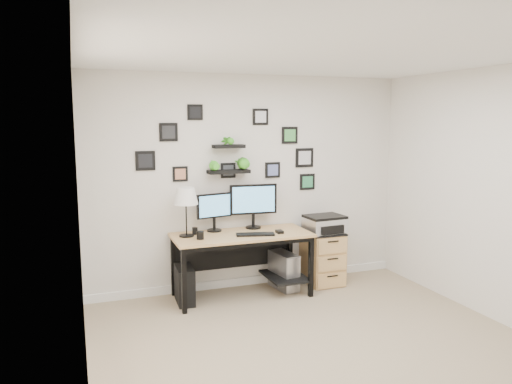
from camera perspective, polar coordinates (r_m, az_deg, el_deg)
name	(u,v)px	position (r m, az deg, el deg)	size (l,w,h in m)	color
room	(250,280)	(6.39, -0.63, -10.07)	(4.00, 4.00, 4.00)	tan
desk	(244,243)	(5.88, -1.42, -5.87)	(1.60, 0.70, 0.75)	tan
monitor_left	(214,209)	(5.89, -4.78, -1.98)	(0.44, 0.20, 0.45)	black
monitor_right	(253,202)	(6.03, -0.30, -1.19)	(0.58, 0.20, 0.54)	black
keyboard	(255,234)	(5.72, -0.08, -4.86)	(0.44, 0.14, 0.02)	black
mouse	(280,232)	(5.84, 2.70, -4.55)	(0.07, 0.11, 0.03)	black
table_lamp	(186,197)	(5.64, -8.02, -0.60)	(0.27, 0.27, 0.56)	black
mug	(200,235)	(5.56, -6.39, -4.94)	(0.08, 0.08, 0.09)	black
pen_cup	(195,231)	(5.81, -7.00, -4.44)	(0.06, 0.06, 0.08)	black
pc_tower_black	(185,285)	(5.81, -8.17, -10.44)	(0.18, 0.41, 0.41)	black
pc_tower_grey	(284,271)	(6.20, 3.20, -8.97)	(0.26, 0.48, 0.45)	gray
file_cabinet	(323,257)	(6.42, 7.62, -7.41)	(0.43, 0.53, 0.67)	tan
printer	(325,224)	(6.27, 7.86, -3.63)	(0.49, 0.41, 0.21)	silver
wall_decor	(233,154)	(5.95, -2.67, 4.31)	(2.25, 0.18, 1.06)	black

